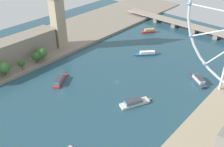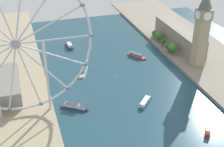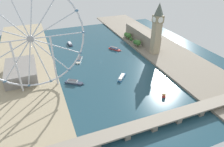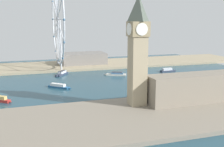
# 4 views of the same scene
# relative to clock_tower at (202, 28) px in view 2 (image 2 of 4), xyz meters

# --- Properties ---
(ground_plane) EXTENTS (413.41, 413.41, 0.00)m
(ground_plane) POSITION_rel_clock_tower_xyz_m (99.04, -10.10, -49.00)
(ground_plane) COLOR #234756
(riverbank_left) EXTENTS (90.00, 520.00, 3.00)m
(riverbank_left) POSITION_rel_clock_tower_xyz_m (-22.67, -10.10, -47.50)
(riverbank_left) COLOR gray
(riverbank_left) RESTS_ON ground_plane
(riverbank_right) EXTENTS (90.00, 520.00, 3.00)m
(riverbank_right) POSITION_rel_clock_tower_xyz_m (220.75, -10.10, -47.50)
(riverbank_right) COLOR tan
(riverbank_right) RESTS_ON ground_plane
(clock_tower) EXTENTS (15.71, 15.71, 88.56)m
(clock_tower) POSITION_rel_clock_tower_xyz_m (0.00, 0.00, 0.00)
(clock_tower) COLOR tan
(clock_tower) RESTS_ON riverbank_left
(parliament_block) EXTENTS (22.00, 105.13, 24.19)m
(parliament_block) POSITION_rel_clock_tower_xyz_m (-7.03, -60.57, -33.91)
(parliament_block) COLOR gray
(parliament_block) RESTS_ON riverbank_left
(tree_row_embankment) EXTENTS (12.98, 65.06, 13.99)m
(tree_row_embankment) POSITION_rel_clock_tower_xyz_m (14.55, -60.26, -37.76)
(tree_row_embankment) COLOR #513823
(tree_row_embankment) RESTS_ON riverbank_left
(ferris_wheel) EXTENTS (132.63, 3.20, 134.03)m
(ferris_wheel) POSITION_rel_clock_tower_xyz_m (201.24, 38.51, 22.32)
(ferris_wheel) COLOR silver
(ferris_wheel) RESTS_ON riverbank_right
(tour_boat_0) EXTENTS (17.31, 29.37, 4.62)m
(tour_boat_0) POSITION_rel_clock_tower_xyz_m (133.02, -26.65, -47.12)
(tour_boat_0) COLOR beige
(tour_boat_0) RESTS_ON ground_plane
(tour_boat_1) EXTENTS (15.70, 19.27, 5.51)m
(tour_boat_1) POSITION_rel_clock_tower_xyz_m (52.63, 109.27, -46.66)
(tour_boat_1) COLOR #B22D28
(tour_boat_1) RESTS_ON ground_plane
(tour_boat_2) EXTENTS (19.02, 25.95, 4.87)m
(tour_boat_2) POSITION_rel_clock_tower_xyz_m (58.64, -47.46, -46.92)
(tour_boat_2) COLOR #B22D28
(tour_boat_2) RESTS_ON ground_plane
(tour_boat_3) EXTENTS (26.73, 20.28, 5.61)m
(tour_boat_3) POSITION_rel_clock_tower_xyz_m (157.19, 41.04, -46.76)
(tour_boat_3) COLOR #2D384C
(tour_boat_3) RESTS_ON ground_plane
(tour_boat_4) EXTENTS (7.29, 25.28, 5.48)m
(tour_boat_4) POSITION_rel_clock_tower_xyz_m (133.97, -103.01, -46.72)
(tour_boat_4) COLOR #2D384C
(tour_boat_4) RESTS_ON ground_plane
(tour_boat_5) EXTENTS (22.04, 23.92, 4.61)m
(tour_boat_5) POSITION_rel_clock_tower_xyz_m (88.45, 53.46, -47.03)
(tour_boat_5) COLOR #235684
(tour_boat_5) RESTS_ON ground_plane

